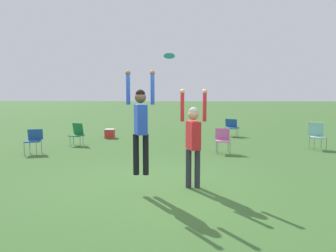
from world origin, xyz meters
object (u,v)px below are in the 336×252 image
Objects in this scene: person_jumping at (141,120)px; camping_chair_4 at (232,126)px; camping_chair_3 at (77,133)px; person_defending at (193,136)px; camping_chair_1 at (34,139)px; cooler_box at (110,133)px; camping_chair_2 at (317,134)px; camping_chair_0 at (223,138)px; frisbee at (169,56)px.

person_jumping reaches higher than camping_chair_4.
camping_chair_3 is (-3.09, 5.74, -0.99)m from person_jumping.
camping_chair_4 is at bearing 148.35° from person_defending.
camping_chair_1 is 1.98× the size of cooler_box.
cooler_box is (1.72, 3.68, -0.29)m from camping_chair_1.
camping_chair_3 reaches higher than cooler_box.
cooler_box is at bearing 38.33° from camping_chair_4.
camping_chair_4 reaches higher than cooler_box.
camping_chair_4 is (2.11, 8.07, -0.65)m from person_defending.
cooler_box is at bearing -130.74° from camping_chair_1.
person_defending reaches higher than camping_chair_2.
camping_chair_0 is at bearing 107.50° from camping_chair_4.
person_jumping is 1.00× the size of person_defending.
camping_chair_1 is at bearing -115.11° from cooler_box.
cooler_box is at bearing 5.05° from camping_chair_2.
frisbee is at bearing 144.56° from camping_chair_3.
person_defending is 9.39× the size of frisbee.
person_defending is 2.62× the size of camping_chair_1.
camping_chair_1 is at bearing 139.10° from frisbee.
person_defending is at bearing 105.89° from camping_chair_4.
camping_chair_0 is 3.52m from camping_chair_2.
camping_chair_0 is at bearing 68.71° from frisbee.
cooler_box is (-4.47, 3.36, -0.29)m from camping_chair_0.
frisbee is at bearing -102.71° from person_jumping.
camping_chair_0 is at bearing -44.38° from person_jumping.
camping_chair_1 is at bearing 11.66° from camping_chair_0.
camping_chair_1 is (-5.04, 3.65, -0.61)m from person_defending.
camping_chair_3 is 6.80m from camping_chair_4.
person_defending is 5.19× the size of cooler_box.
person_defending reaches higher than camping_chair_1.
person_defending is 6.85m from camping_chair_3.
camping_chair_0 is at bearing -173.34° from camping_chair_3.
camping_chair_1 is (-6.20, -0.32, -0.00)m from camping_chair_0.
person_defending is 2.51× the size of camping_chair_3.
camping_chair_2 is at bearing 119.43° from person_defending.
person_jumping is 5.70m from camping_chair_1.
person_jumping reaches higher than camping_chair_0.
camping_chair_1 is 0.84× the size of camping_chair_2.
frisbee reaches higher than camping_chair_2.
camping_chair_4 is 5.48m from cooler_box.
camping_chair_3 reaches higher than camping_chair_0.
camping_chair_3 is (0.89, 1.76, -0.02)m from camping_chair_1.
person_defending reaches higher than cooler_box.
camping_chair_2 reaches higher than camping_chair_1.
camping_chair_3 is at bearing -132.33° from camping_chair_1.
camping_chair_0 is at bearing 36.57° from camping_chair_2.
camping_chair_3 is 2.11m from cooler_box.
cooler_box is at bearing -172.65° from person_defending.
person_defending is 4.18m from camping_chair_0.
person_defending is 6.25m from camping_chair_1.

